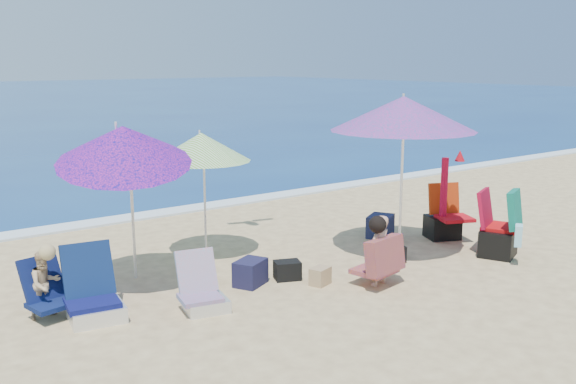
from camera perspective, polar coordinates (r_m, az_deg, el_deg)
ground at (r=8.03m, az=6.05°, el=-8.61°), size 120.00×120.00×0.00m
foam at (r=12.11m, az=-10.50°, el=-1.75°), size 120.00×0.50×0.04m
umbrella_turquoise at (r=9.12m, az=10.03°, el=6.75°), size 2.13×2.13×2.30m
umbrella_striped at (r=9.03m, az=-7.56°, el=3.91°), size 1.71×1.71×1.80m
umbrella_blue at (r=7.85m, az=-14.17°, el=4.03°), size 2.12×2.15×2.17m
furled_umbrella at (r=10.21m, az=13.67°, el=0.06°), size 0.22×0.39×1.43m
chair_navy at (r=7.44m, az=-16.61°, el=-9.01°), size 0.66×0.78×0.77m
chair_rainbow at (r=7.44m, az=-7.48°, el=-8.90°), size 0.59×0.65×0.64m
camp_chair_left at (r=10.50m, az=13.45°, el=-2.58°), size 0.66×0.84×0.86m
camp_chair_right at (r=9.73m, az=18.03°, el=-3.35°), size 0.76×0.93×0.98m
person_center at (r=8.12m, az=8.08°, el=-5.21°), size 0.64×0.59×0.89m
person_left at (r=7.60m, az=-20.41°, el=-7.50°), size 0.53×0.62×0.82m
bag_navy_a at (r=8.17m, az=-3.31°, el=-7.03°), size 0.50×0.45×0.32m
bag_black_a at (r=8.37m, az=-0.06°, el=-6.84°), size 0.39×0.34×0.24m
bag_tan at (r=8.19m, az=2.83°, el=-7.34°), size 0.30×0.25×0.22m
bag_navy_b at (r=10.42m, az=8.05°, el=-2.96°), size 0.57×0.52×0.34m
bag_black_b at (r=9.17m, az=9.22°, el=-5.39°), size 0.33×0.27×0.23m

